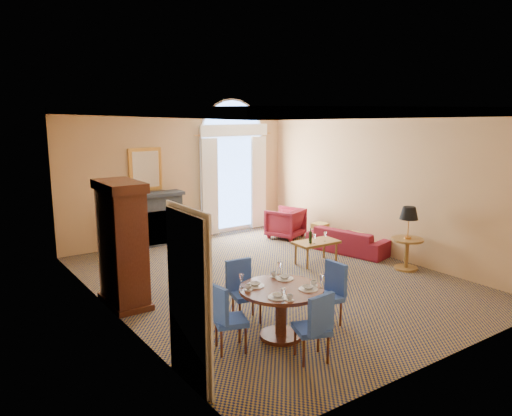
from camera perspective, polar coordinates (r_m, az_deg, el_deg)
ground at (r=9.58m, az=1.73°, el=-8.13°), size 7.50×7.50×0.00m
room_envelope at (r=9.59m, az=-0.70°, el=7.25°), size 6.04×7.52×3.45m
armoire at (r=8.38m, az=-15.03°, el=-4.25°), size 0.59×1.05×2.06m
dining_table at (r=7.08m, az=2.89°, el=-10.53°), size 1.18×1.18×0.94m
dining_chair_north at (r=7.67m, az=-1.55°, el=-8.92°), size 0.50×0.50×0.93m
dining_chair_south at (r=6.47m, az=6.89°, el=-12.93°), size 0.53×0.53×0.93m
dining_chair_east at (r=7.63m, az=8.52°, el=-9.16°), size 0.47×0.47×0.93m
dining_chair_west at (r=6.71m, az=-3.65°, el=-11.98°), size 0.53×0.53×0.93m
sofa at (r=11.48m, az=10.52°, el=-3.62°), size 1.16×1.98×0.54m
armchair at (r=12.53m, az=3.37°, el=-1.72°), size 1.06×1.07×0.75m
coffee_table at (r=10.47m, az=6.90°, el=-4.00°), size 0.96×0.56×0.80m
side_table at (r=10.39m, az=16.97°, el=-2.51°), size 0.64×0.64×1.26m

